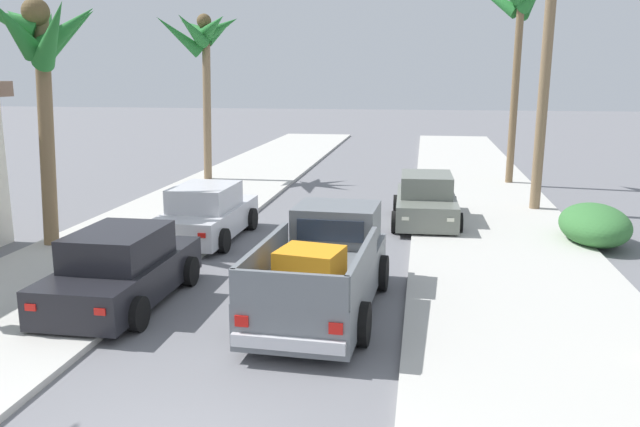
% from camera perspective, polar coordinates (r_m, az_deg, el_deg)
% --- Properties ---
extents(sidewalk_left, '(4.75, 60.00, 0.12)m').
position_cam_1_polar(sidewalk_left, '(20.28, -13.68, -0.88)').
color(sidewalk_left, beige).
rests_on(sidewalk_left, ground).
extents(sidewalk_right, '(4.75, 60.00, 0.12)m').
position_cam_1_polar(sidewalk_right, '(18.86, 15.32, -1.94)').
color(sidewalk_right, beige).
rests_on(sidewalk_right, ground).
extents(curb_left, '(0.16, 60.00, 0.10)m').
position_cam_1_polar(curb_left, '(19.93, -11.09, -1.01)').
color(curb_left, silver).
rests_on(curb_left, ground).
extents(curb_right, '(0.16, 60.00, 0.10)m').
position_cam_1_polar(curb_right, '(18.77, 12.36, -1.88)').
color(curb_right, silver).
rests_on(curb_right, ground).
extents(pickup_truck, '(2.39, 5.29, 1.80)m').
position_cam_1_polar(pickup_truck, '(12.63, 0.33, -4.97)').
color(pickup_truck, slate).
rests_on(pickup_truck, ground).
extents(car_left_near, '(2.11, 4.30, 1.54)m').
position_cam_1_polar(car_left_near, '(20.13, 9.31, 1.11)').
color(car_left_near, slate).
rests_on(car_left_near, ground).
extents(car_left_mid, '(2.10, 4.29, 1.54)m').
position_cam_1_polar(car_left_mid, '(18.24, -9.96, -0.05)').
color(car_left_mid, silver).
rests_on(car_left_mid, ground).
extents(car_left_far, '(2.05, 4.27, 1.54)m').
position_cam_1_polar(car_left_far, '(13.50, -17.06, -4.75)').
color(car_left_far, black).
rests_on(car_left_far, ground).
extents(palm_tree_right_mid, '(3.58, 3.69, 8.27)m').
position_cam_1_polar(palm_tree_right_mid, '(27.73, 17.19, 16.91)').
color(palm_tree_right_mid, brown).
rests_on(palm_tree_right_mid, ground).
extents(palm_tree_left_back, '(3.23, 3.42, 6.40)m').
position_cam_1_polar(palm_tree_left_back, '(18.14, -23.30, 13.39)').
color(palm_tree_left_back, brown).
rests_on(palm_tree_left_back, ground).
extents(palm_tree_right_back, '(3.44, 4.07, 7.03)m').
position_cam_1_polar(palm_tree_right_back, '(28.17, -10.31, 14.78)').
color(palm_tree_right_back, '#846B4C').
rests_on(palm_tree_right_back, ground).
extents(hedge_bush, '(1.80, 2.80, 1.10)m').
position_cam_1_polar(hedge_bush, '(18.92, 23.03, -0.92)').
color(hedge_bush, '#387538').
rests_on(hedge_bush, ground).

